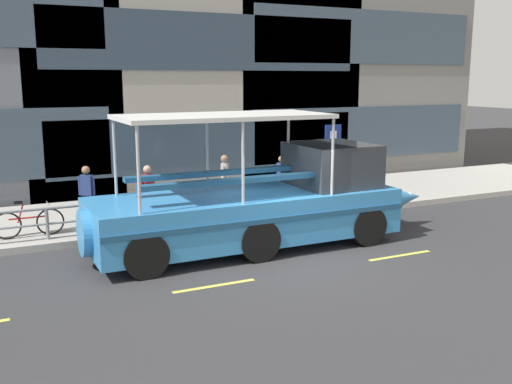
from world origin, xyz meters
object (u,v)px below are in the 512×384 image
at_px(duck_tour_boat, 266,204).
at_px(leaned_bicycle, 29,223).
at_px(pedestrian_near_stern, 87,189).
at_px(pedestrian_near_bow, 281,174).
at_px(pedestrian_mid_left, 225,176).
at_px(pedestrian_mid_right, 148,188).
at_px(parking_sign, 332,150).

bearing_deg(duck_tour_boat, leaned_bicycle, 153.36).
height_order(duck_tour_boat, pedestrian_near_stern, duck_tour_boat).
relative_size(pedestrian_near_bow, pedestrian_near_stern, 0.95).
xyz_separation_m(leaned_bicycle, pedestrian_mid_left, (5.81, 0.88, 0.64)).
distance_m(leaned_bicycle, pedestrian_mid_right, 3.26).
bearing_deg(pedestrian_mid_right, parking_sign, 1.19).
relative_size(duck_tour_boat, pedestrian_mid_right, 5.89).
bearing_deg(pedestrian_mid_left, pedestrian_near_stern, -179.14).
distance_m(leaned_bicycle, duck_tour_boat, 6.10).
bearing_deg(pedestrian_near_bow, pedestrian_mid_left, -179.05).
bearing_deg(pedestrian_near_bow, leaned_bicycle, -173.35).
bearing_deg(pedestrian_mid_left, pedestrian_mid_right, -165.61).
height_order(leaned_bicycle, pedestrian_mid_right, pedestrian_mid_right).
xyz_separation_m(duck_tour_boat, pedestrian_mid_right, (-2.24, 2.93, 0.08)).
distance_m(pedestrian_mid_left, pedestrian_near_stern, 4.19).
xyz_separation_m(pedestrian_mid_left, pedestrian_mid_right, (-2.62, -0.67, -0.04)).
height_order(parking_sign, duck_tour_boat, duck_tour_boat).
bearing_deg(leaned_bicycle, pedestrian_near_bow, 6.65).
height_order(pedestrian_mid_left, pedestrian_mid_right, pedestrian_mid_left).
height_order(leaned_bicycle, pedestrian_near_bow, pedestrian_near_bow).
height_order(leaned_bicycle, duck_tour_boat, duck_tour_boat).
relative_size(leaned_bicycle, pedestrian_near_bow, 1.13).
relative_size(parking_sign, leaned_bicycle, 1.46).
xyz_separation_m(leaned_bicycle, pedestrian_mid_right, (3.19, 0.21, 0.61)).
relative_size(pedestrian_near_bow, pedestrian_mid_right, 0.95).
bearing_deg(parking_sign, pedestrian_mid_right, -178.81).
bearing_deg(parking_sign, pedestrian_near_bow, 159.70).
bearing_deg(pedestrian_mid_left, leaned_bicycle, -171.41).
height_order(pedestrian_near_bow, pedestrian_mid_left, pedestrian_mid_left).
bearing_deg(pedestrian_mid_right, pedestrian_near_bow, 8.65).
bearing_deg(parking_sign, duck_tour_boat, -142.21).
distance_m(pedestrian_near_bow, pedestrian_mid_right, 4.68).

